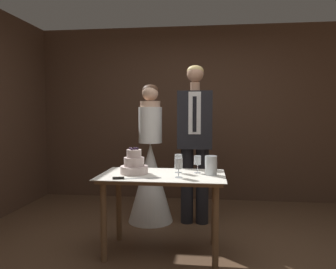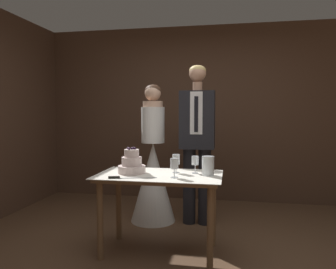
{
  "view_description": "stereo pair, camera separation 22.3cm",
  "coord_description": "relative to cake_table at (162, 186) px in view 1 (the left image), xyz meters",
  "views": [
    {
      "loc": [
        0.22,
        -2.78,
        1.32
      ],
      "look_at": [
        -0.2,
        0.65,
        1.09
      ],
      "focal_mm": 35.0,
      "sensor_mm": 36.0,
      "label": 1
    },
    {
      "loc": [
        0.44,
        -2.75,
        1.32
      ],
      "look_at": [
        -0.2,
        0.65,
        1.09
      ],
      "focal_mm": 35.0,
      "sensor_mm": 36.0,
      "label": 2
    }
  ],
  "objects": [
    {
      "name": "ground_plane",
      "position": [
        0.2,
        -0.21,
        -0.64
      ],
      "size": [
        40.0,
        40.0,
        0.0
      ],
      "primitive_type": "plane",
      "color": "brown"
    },
    {
      "name": "wall_back",
      "position": [
        0.2,
        2.03,
        0.67
      ],
      "size": [
        4.95,
        0.12,
        2.61
      ],
      "primitive_type": "cube",
      "color": "#513828",
      "rests_on": "ground_plane"
    },
    {
      "name": "cake_table",
      "position": [
        0.0,
        0.0,
        0.0
      ],
      "size": [
        1.16,
        0.68,
        0.75
      ],
      "color": "brown",
      "rests_on": "ground_plane"
    },
    {
      "name": "tiered_cake",
      "position": [
        -0.27,
        0.0,
        0.19
      ],
      "size": [
        0.26,
        0.26,
        0.25
      ],
      "color": "beige",
      "rests_on": "cake_table"
    },
    {
      "name": "cake_knife",
      "position": [
        -0.27,
        -0.25,
        0.12
      ],
      "size": [
        0.42,
        0.13,
        0.02
      ],
      "rotation": [
        0.0,
        0.0,
        0.26
      ],
      "color": "silver",
      "rests_on": "cake_table"
    },
    {
      "name": "wine_glass_near",
      "position": [
        0.16,
        -0.13,
        0.22
      ],
      "size": [
        0.07,
        0.07,
        0.17
      ],
      "color": "silver",
      "rests_on": "cake_table"
    },
    {
      "name": "wine_glass_middle",
      "position": [
        0.14,
        0.1,
        0.23
      ],
      "size": [
        0.07,
        0.07,
        0.18
      ],
      "color": "silver",
      "rests_on": "cake_table"
    },
    {
      "name": "wine_glass_far",
      "position": [
        0.32,
        0.11,
        0.22
      ],
      "size": [
        0.07,
        0.07,
        0.17
      ],
      "color": "silver",
      "rests_on": "cake_table"
    },
    {
      "name": "hurricane_candle",
      "position": [
        0.45,
        0.03,
        0.19
      ],
      "size": [
        0.11,
        0.11,
        0.18
      ],
      "color": "silver",
      "rests_on": "cake_table"
    },
    {
      "name": "bride",
      "position": [
        -0.27,
        0.87,
        -0.03
      ],
      "size": [
        0.54,
        0.54,
        1.66
      ],
      "color": "white",
      "rests_on": "ground_plane"
    },
    {
      "name": "groom",
      "position": [
        0.27,
        0.87,
        0.4
      ],
      "size": [
        0.4,
        0.25,
        1.87
      ],
      "color": "black",
      "rests_on": "ground_plane"
    }
  ]
}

